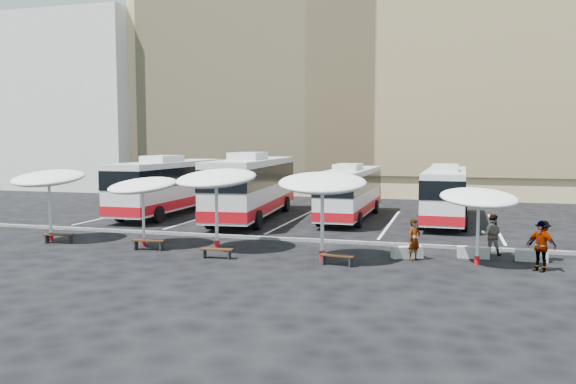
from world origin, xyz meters
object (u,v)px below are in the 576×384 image
(bus_1, at_px, (253,185))
(bus_2, at_px, (351,191))
(conc_bench_1, at_px, (473,252))
(passenger_2, at_px, (540,246))
(sunshade_2, at_px, (216,179))
(wood_bench_3, at_px, (337,257))
(conc_bench_2, at_px, (531,256))
(passenger_1, at_px, (492,235))
(sunshade_0, at_px, (49,178))
(passenger_0, at_px, (414,240))
(wood_bench_2, at_px, (217,251))
(sunshade_1, at_px, (143,186))
(wood_bench_0, at_px, (59,236))
(wood_bench_1, at_px, (149,242))
(passenger_3, at_px, (543,241))
(bus_0, at_px, (170,184))
(conc_bench_0, at_px, (407,252))
(sunshade_4, at_px, (479,198))
(sunshade_3, at_px, (322,183))
(bus_3, at_px, (445,192))

(bus_1, xyz_separation_m, bus_2, (6.02, 1.68, -0.37))
(conc_bench_1, xyz_separation_m, passenger_2, (2.33, -1.83, 0.71))
(sunshade_2, xyz_separation_m, passenger_2, (13.47, -0.57, -2.28))
(wood_bench_3, distance_m, passenger_2, 7.68)
(conc_bench_2, xyz_separation_m, passenger_1, (-1.49, 0.92, 0.66))
(bus_2, bearing_deg, conc_bench_2, -48.48)
(sunshade_0, distance_m, wood_bench_3, 15.11)
(passenger_0, bearing_deg, passenger_2, -56.98)
(wood_bench_2, bearing_deg, bus_1, 102.64)
(passenger_0, distance_m, passenger_1, 3.78)
(conc_bench_1, distance_m, passenger_2, 3.05)
(bus_1, height_order, wood_bench_3, bus_1)
(bus_1, relative_size, wood_bench_2, 9.85)
(sunshade_1, distance_m, wood_bench_0, 5.06)
(wood_bench_0, height_order, passenger_1, passenger_1)
(wood_bench_1, bearing_deg, sunshade_1, 131.54)
(passenger_3, bearing_deg, passenger_2, 87.30)
(bus_0, distance_m, passenger_1, 22.01)
(sunshade_1, distance_m, conc_bench_0, 12.40)
(conc_bench_1, height_order, passenger_0, passenger_0)
(conc_bench_0, height_order, passenger_3, passenger_3)
(conc_bench_0, xyz_separation_m, conc_bench_2, (4.95, 0.71, -0.01))
(wood_bench_0, height_order, wood_bench_2, wood_bench_0)
(passenger_1, bearing_deg, wood_bench_1, 17.10)
(sunshade_2, distance_m, passenger_1, 12.34)
(sunshade_1, relative_size, passenger_0, 2.36)
(sunshade_2, bearing_deg, bus_2, 71.33)
(conc_bench_2, bearing_deg, conc_bench_0, -171.85)
(bus_1, height_order, sunshade_4, bus_1)
(sunshade_1, height_order, wood_bench_0, sunshade_1)
(wood_bench_0, bearing_deg, sunshade_3, -2.00)
(wood_bench_1, bearing_deg, wood_bench_2, -13.27)
(bus_2, xyz_separation_m, wood_bench_1, (-7.01, -13.00, -1.46))
(wood_bench_3, relative_size, passenger_3, 0.85)
(wood_bench_2, distance_m, passenger_0, 8.22)
(wood_bench_3, xyz_separation_m, conc_bench_2, (7.51, 2.97, -0.09))
(sunshade_3, height_order, wood_bench_2, sunshade_3)
(conc_bench_1, relative_size, conc_bench_2, 1.04)
(wood_bench_3, height_order, conc_bench_1, conc_bench_1)
(sunshade_1, xyz_separation_m, wood_bench_0, (-4.38, -0.45, -2.50))
(bus_3, xyz_separation_m, passenger_2, (3.58, -12.86, -0.88))
(sunshade_2, height_order, wood_bench_2, sunshade_2)
(sunshade_2, xyz_separation_m, passenger_1, (11.92, 2.15, -2.34))
(sunshade_0, relative_size, conc_bench_0, 2.82)
(sunshade_2, height_order, conc_bench_1, sunshade_2)
(sunshade_4, relative_size, passenger_0, 2.24)
(bus_0, height_order, sunshade_2, bus_0)
(conc_bench_0, bearing_deg, wood_bench_0, -176.12)
(wood_bench_0, distance_m, wood_bench_1, 5.09)
(bus_0, xyz_separation_m, sunshade_0, (-0.69, -11.19, 1.05))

